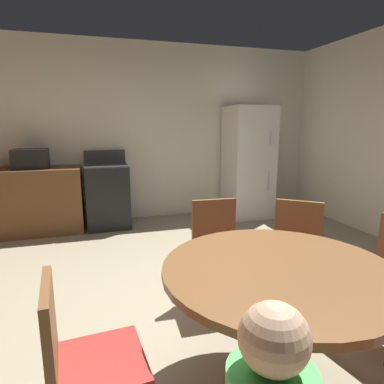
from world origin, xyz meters
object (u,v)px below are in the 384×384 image
microwave (31,159)px  dining_table (278,294)px  chair_north (218,246)px  refrigerator (248,162)px  chair_west (82,359)px  oven_range (108,195)px  chair_northeast (296,248)px

microwave → dining_table: bearing=-63.6°
microwave → chair_north: bearing=-54.3°
refrigerator → chair_west: bearing=-125.5°
oven_range → refrigerator: (2.21, -0.05, 0.41)m
oven_range → dining_table: (0.73, -3.44, 0.14)m
oven_range → dining_table: bearing=-78.0°
refrigerator → chair_north: bearing=-121.0°
refrigerator → chair_north: size_ratio=2.02×
chair_northeast → refrigerator: bearing=-158.5°
chair_north → microwave: bearing=-141.7°
microwave → dining_table: (1.71, -3.44, -0.43)m
dining_table → chair_west: size_ratio=1.41×
dining_table → chair_north: size_ratio=1.41×
chair_northeast → chair_north: size_ratio=1.00×
oven_range → chair_northeast: 3.00m
chair_west → microwave: bearing=96.5°
microwave → chair_west: microwave is taller
microwave → chair_north: size_ratio=0.51×
dining_table → chair_west: bearing=-175.1°
chair_northeast → chair_west: same height
microwave → oven_range: bearing=0.2°
oven_range → refrigerator: 2.25m
oven_range → chair_west: (-0.27, -3.53, 0.03)m
refrigerator → chair_northeast: 2.78m
chair_west → chair_north: 1.50m
chair_north → chair_west: bearing=-41.2°
oven_range → dining_table: size_ratio=0.89×
refrigerator → chair_northeast: size_ratio=2.02×
microwave → refrigerator: bearing=-0.9°
microwave → chair_west: size_ratio=0.51×
oven_range → chair_west: bearing=-94.3°
chair_northeast → chair_west: bearing=-22.8°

